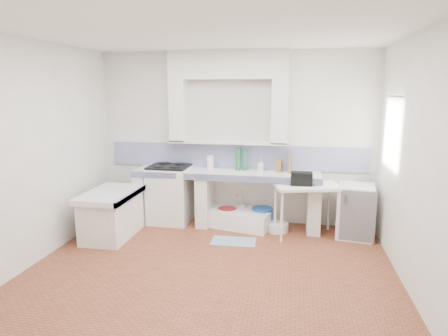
% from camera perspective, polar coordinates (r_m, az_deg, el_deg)
% --- Properties ---
extents(floor, '(4.50, 4.50, 0.00)m').
position_cam_1_polar(floor, '(4.90, -2.18, -15.05)').
color(floor, brown).
rests_on(floor, ground).
extents(ceiling, '(4.50, 4.50, 0.00)m').
position_cam_1_polar(ceiling, '(4.43, -2.47, 19.42)').
color(ceiling, white).
rests_on(ceiling, ground).
extents(wall_back, '(4.50, 0.00, 4.50)m').
position_cam_1_polar(wall_back, '(6.40, 1.62, 4.37)').
color(wall_back, white).
rests_on(wall_back, ground).
extents(wall_front, '(4.50, 0.00, 4.50)m').
position_cam_1_polar(wall_front, '(2.59, -12.10, -6.33)').
color(wall_front, white).
rests_on(wall_front, ground).
extents(wall_left, '(0.00, 4.50, 4.50)m').
position_cam_1_polar(wall_left, '(5.41, -26.27, 1.91)').
color(wall_left, white).
rests_on(wall_left, ground).
extents(wall_right, '(0.00, 4.50, 4.50)m').
position_cam_1_polar(wall_right, '(4.53, 26.64, 0.27)').
color(wall_right, white).
rests_on(wall_right, ground).
extents(alcove_mass, '(1.90, 0.25, 0.45)m').
position_cam_1_polar(alcove_mass, '(6.26, 0.56, 14.99)').
color(alcove_mass, white).
rests_on(alcove_mass, ground).
extents(window_frame, '(0.35, 0.86, 1.06)m').
position_cam_1_polar(window_frame, '(5.70, 25.22, 4.46)').
color(window_frame, '#392312').
rests_on(window_frame, ground).
extents(lace_valance, '(0.01, 0.84, 0.24)m').
position_cam_1_polar(lace_valance, '(5.64, 24.11, 8.37)').
color(lace_valance, white).
rests_on(lace_valance, ground).
extents(counter_slab, '(3.00, 0.60, 0.08)m').
position_cam_1_polar(counter_slab, '(6.21, 0.26, -0.89)').
color(counter_slab, white).
rests_on(counter_slab, ground).
extents(counter_lip, '(3.00, 0.04, 0.10)m').
position_cam_1_polar(counter_lip, '(5.95, -0.22, -1.45)').
color(counter_lip, navy).
rests_on(counter_lip, ground).
extents(counter_pier_left, '(0.20, 0.55, 0.82)m').
position_cam_1_polar(counter_pier_left, '(6.71, -11.64, -4.17)').
color(counter_pier_left, white).
rests_on(counter_pier_left, ground).
extents(counter_pier_mid, '(0.20, 0.55, 0.82)m').
position_cam_1_polar(counter_pier_mid, '(6.39, -2.85, -4.71)').
color(counter_pier_mid, white).
rests_on(counter_pier_mid, ground).
extents(counter_pier_right, '(0.20, 0.55, 0.82)m').
position_cam_1_polar(counter_pier_right, '(6.24, 13.06, -5.40)').
color(counter_pier_right, white).
rests_on(counter_pier_right, ground).
extents(peninsula_top, '(0.70, 1.10, 0.08)m').
position_cam_1_polar(peninsula_top, '(6.02, -16.34, -3.72)').
color(peninsula_top, white).
rests_on(peninsula_top, ground).
extents(peninsula_base, '(0.60, 1.00, 0.62)m').
position_cam_1_polar(peninsula_base, '(6.12, -16.16, -6.89)').
color(peninsula_base, white).
rests_on(peninsula_base, ground).
extents(peninsula_lip, '(0.04, 1.10, 0.10)m').
position_cam_1_polar(peninsula_lip, '(5.88, -13.46, -3.92)').
color(peninsula_lip, navy).
rests_on(peninsula_lip, ground).
extents(backsplash, '(4.27, 0.03, 0.40)m').
position_cam_1_polar(backsplash, '(6.43, 1.58, 1.70)').
color(backsplash, navy).
rests_on(backsplash, ground).
extents(stove, '(0.67, 0.65, 0.93)m').
position_cam_1_polar(stove, '(6.56, -7.89, -3.88)').
color(stove, white).
rests_on(stove, ground).
extents(sink, '(1.16, 0.80, 0.25)m').
position_cam_1_polar(sink, '(6.37, 2.13, -7.45)').
color(sink, white).
rests_on(sink, ground).
extents(side_table, '(1.06, 0.76, 0.04)m').
position_cam_1_polar(side_table, '(6.01, 12.03, -6.13)').
color(side_table, white).
rests_on(side_table, ground).
extents(fridge, '(0.59, 0.59, 0.80)m').
position_cam_1_polar(fridge, '(6.16, 18.72, -6.03)').
color(fridge, white).
rests_on(fridge, ground).
extents(bucket_red, '(0.40, 0.40, 0.29)m').
position_cam_1_polar(bucket_red, '(6.40, 0.47, -7.17)').
color(bucket_red, '#B41A23').
rests_on(bucket_red, ground).
extents(bucket_orange, '(0.28, 0.28, 0.23)m').
position_cam_1_polar(bucket_orange, '(6.26, 1.75, -7.87)').
color(bucket_orange, '#E04B00').
rests_on(bucket_orange, ground).
extents(bucket_blue, '(0.40, 0.40, 0.32)m').
position_cam_1_polar(bucket_blue, '(6.35, 5.63, -7.25)').
color(bucket_blue, '#0E4BAD').
rests_on(bucket_blue, ground).
extents(basin_white, '(0.42, 0.42, 0.13)m').
position_cam_1_polar(basin_white, '(6.22, 7.85, -8.61)').
color(basin_white, white).
rests_on(basin_white, ground).
extents(water_bottle_a, '(0.08, 0.08, 0.27)m').
position_cam_1_polar(water_bottle_a, '(6.53, 1.64, -6.88)').
color(water_bottle_a, silver).
rests_on(water_bottle_a, ground).
extents(water_bottle_b, '(0.10, 0.10, 0.33)m').
position_cam_1_polar(water_bottle_b, '(6.50, 2.79, -6.68)').
color(water_bottle_b, silver).
rests_on(water_bottle_b, ground).
extents(black_bag, '(0.32, 0.19, 0.20)m').
position_cam_1_polar(black_bag, '(5.84, 11.32, -1.56)').
color(black_bag, black).
rests_on(black_bag, side_table).
extents(green_bottle_a, '(0.10, 0.10, 0.36)m').
position_cam_1_polar(green_bottle_a, '(6.29, 2.09, 1.28)').
color(green_bottle_a, '#25693C').
rests_on(green_bottle_a, counter_slab).
extents(green_bottle_b, '(0.08, 0.08, 0.34)m').
position_cam_1_polar(green_bottle_b, '(6.27, 3.06, 1.15)').
color(green_bottle_b, '#25693C').
rests_on(green_bottle_b, counter_slab).
extents(knife_block, '(0.11, 0.10, 0.19)m').
position_cam_1_polar(knife_block, '(6.25, 8.07, 0.33)').
color(knife_block, olive).
rests_on(knife_block, counter_slab).
extents(cutting_board, '(0.04, 0.23, 0.32)m').
position_cam_1_polar(cutting_board, '(6.23, 9.68, 0.84)').
color(cutting_board, olive).
rests_on(cutting_board, counter_slab).
extents(paper_towel, '(0.13, 0.13, 0.22)m').
position_cam_1_polar(paper_towel, '(6.36, -2.05, 0.79)').
color(paper_towel, white).
rests_on(paper_towel, counter_slab).
extents(soap_bottle, '(0.10, 0.10, 0.20)m').
position_cam_1_polar(soap_bottle, '(6.26, 5.46, 0.44)').
color(soap_bottle, white).
rests_on(soap_bottle, counter_slab).
extents(rug, '(0.66, 0.39, 0.01)m').
position_cam_1_polar(rug, '(5.78, 1.43, -10.74)').
color(rug, '#345985').
rests_on(rug, ground).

